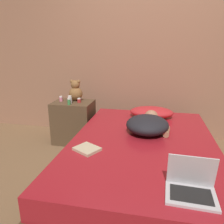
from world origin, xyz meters
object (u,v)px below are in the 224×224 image
object	(u,v)px
book	(87,149)
person_lying	(148,124)
bottle_red	(79,100)
bottle_clear	(70,100)
bottle_green	(69,101)
teddy_bear	(76,92)
laptop	(191,186)
pillow	(151,112)
bottle_pink	(61,99)

from	to	relation	value
book	person_lying	bearing A→B (deg)	47.34
bottle_red	book	size ratio (longest dim) A/B	0.24
bottle_red	bottle_clear	size ratio (longest dim) A/B	0.60
bottle_red	bottle_green	size ratio (longest dim) A/B	0.69
teddy_bear	bottle_clear	xyz separation A→B (m)	(-0.02, -0.18, -0.08)
laptop	bottle_clear	bearing A→B (deg)	135.67
pillow	bottle_green	size ratio (longest dim) A/B	6.01
person_lying	bottle_pink	size ratio (longest dim) A/B	8.76
bottle_clear	bottle_red	bearing A→B (deg)	32.52
bottle_clear	pillow	bearing A→B (deg)	1.06
book	bottle_pink	bearing A→B (deg)	123.17
bottle_pink	bottle_clear	bearing A→B (deg)	-28.69
book	pillow	bearing A→B (deg)	63.76
person_lying	laptop	world-z (taller)	laptop
teddy_bear	bottle_clear	size ratio (longest dim) A/B	2.81
bottle_clear	book	world-z (taller)	bottle_clear
person_lying	teddy_bear	distance (m)	1.23
teddy_bear	bottle_pink	distance (m)	0.22
pillow	bottle_pink	size ratio (longest dim) A/B	7.52
teddy_bear	bottle_red	size ratio (longest dim) A/B	4.71
laptop	bottle_red	xyz separation A→B (m)	(-1.23, 1.50, 0.11)
pillow	laptop	size ratio (longest dim) A/B	1.77
bottle_pink	book	size ratio (longest dim) A/B	0.28
pillow	book	size ratio (longest dim) A/B	2.09
teddy_bear	book	xyz separation A→B (m)	(0.54, -1.18, -0.24)
laptop	bottle_red	distance (m)	1.94
pillow	person_lying	xyz separation A→B (m)	(-0.02, -0.50, 0.02)
pillow	bottle_clear	distance (m)	1.07
bottle_red	bottle_clear	world-z (taller)	bottle_clear
person_lying	bottle_pink	xyz separation A→B (m)	(-1.21, 0.57, 0.08)
person_lying	bottle_pink	world-z (taller)	bottle_pink
bottle_pink	bottle_green	world-z (taller)	bottle_green
pillow	bottle_red	xyz separation A→B (m)	(-0.96, 0.05, 0.09)
pillow	bottle_pink	bearing A→B (deg)	176.66
bottle_clear	book	bearing A→B (deg)	-61.29
teddy_bear	bottle_pink	size ratio (longest dim) A/B	4.08
teddy_bear	bottle_green	size ratio (longest dim) A/B	3.26
pillow	bottle_pink	world-z (taller)	bottle_pink
laptop	bottle_pink	size ratio (longest dim) A/B	4.24
person_lying	book	distance (m)	0.72
laptop	book	xyz separation A→B (m)	(-0.78, 0.42, -0.04)
pillow	teddy_bear	bearing A→B (deg)	171.51
laptop	bottle_green	bearing A→B (deg)	136.71
teddy_bear	book	size ratio (longest dim) A/B	1.14
laptop	bottle_red	size ratio (longest dim) A/B	4.90
pillow	bottle_pink	xyz separation A→B (m)	(-1.23, 0.07, 0.10)
person_lying	bottle_green	size ratio (longest dim) A/B	7.00
bottle_clear	book	xyz separation A→B (m)	(0.55, -1.01, -0.17)
bottle_red	bottle_pink	bearing A→B (deg)	174.44
bottle_green	book	xyz separation A→B (m)	(0.54, -0.95, -0.16)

